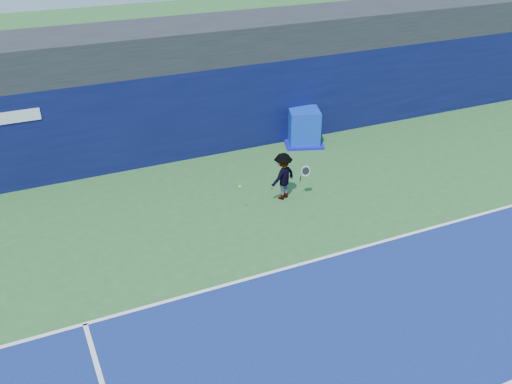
# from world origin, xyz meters

# --- Properties ---
(ground) EXTENTS (80.00, 80.00, 0.00)m
(ground) POSITION_xyz_m (0.00, 0.00, 0.00)
(ground) COLOR #2C632C
(ground) RESTS_ON ground
(baseline) EXTENTS (24.00, 0.10, 0.01)m
(baseline) POSITION_xyz_m (0.00, 3.00, 0.01)
(baseline) COLOR white
(baseline) RESTS_ON ground
(stadium_band) EXTENTS (36.00, 3.00, 1.20)m
(stadium_band) POSITION_xyz_m (0.00, 11.50, 3.60)
(stadium_band) COLOR #222227
(stadium_band) RESTS_ON back_wall_assembly
(back_wall_assembly) EXTENTS (36.00, 1.03, 3.00)m
(back_wall_assembly) POSITION_xyz_m (-0.00, 10.50, 1.50)
(back_wall_assembly) COLOR #0B0F3D
(back_wall_assembly) RESTS_ON ground
(equipment_cart) EXTENTS (1.69, 1.69, 1.27)m
(equipment_cart) POSITION_xyz_m (3.91, 9.60, 0.58)
(equipment_cart) COLOR #0D31B7
(equipment_cart) RESTS_ON ground
(tennis_player) EXTENTS (1.25, 0.85, 1.44)m
(tennis_player) POSITION_xyz_m (1.36, 6.24, 0.72)
(tennis_player) COLOR silver
(tennis_player) RESTS_ON ground
(tennis_ball) EXTENTS (0.07, 0.07, 0.07)m
(tennis_ball) POSITION_xyz_m (-0.18, 5.85, 0.91)
(tennis_ball) COLOR #C0EF1A
(tennis_ball) RESTS_ON ground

